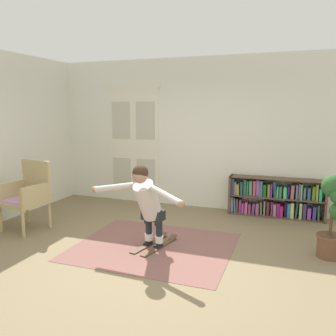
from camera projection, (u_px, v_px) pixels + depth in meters
The scene contains 9 objects.
ground_plane at pixel (149, 256), 4.67m from camera, with size 7.20×7.20×0.00m, color #7D6C4D.
back_wall at pixel (201, 134), 6.85m from camera, with size 6.00×0.10×2.90m, color silver.
double_door at pixel (134, 143), 7.30m from camera, with size 1.22×0.05×2.45m.
rug at pixel (154, 246), 4.98m from camera, with size 2.17×1.85×0.01m, color brown.
bookshelf at pixel (274, 198), 6.35m from camera, with size 1.68×0.30×0.71m.
wicker_chair at pixel (28, 194), 5.65m from camera, with size 0.68×0.68×1.10m.
potted_plant at pixel (333, 215), 4.56m from camera, with size 0.37×0.40×1.08m.
skis_pair at pixel (155, 244), 5.00m from camera, with size 0.44×0.84×0.07m.
person_skier at pixel (147, 199), 4.73m from camera, with size 1.46×0.76×1.13m.
Camera 1 is at (1.74, -4.07, 1.91)m, focal length 37.70 mm.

